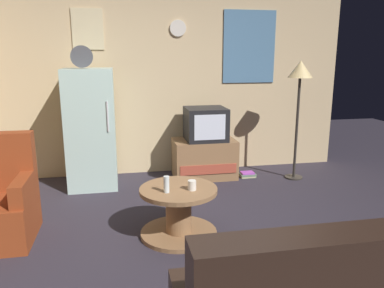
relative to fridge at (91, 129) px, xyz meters
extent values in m
plane|color=#2D2833|center=(0.98, -1.95, -0.75)|extent=(12.00, 12.00, 0.00)
cube|color=#D1B284|center=(0.98, 0.50, 0.61)|extent=(5.20, 0.10, 2.74)
cube|color=teal|center=(2.21, 0.44, 1.01)|extent=(0.76, 0.02, 1.00)
cube|color=beige|center=(0.00, 0.44, 1.23)|extent=(0.40, 0.02, 0.52)
cylinder|color=silver|center=(1.19, 0.44, 1.26)|extent=(0.22, 0.03, 0.22)
cube|color=silver|center=(0.00, 0.00, 0.00)|extent=(0.60, 0.60, 1.50)
cylinder|color=silver|center=(0.22, -0.30, 0.20)|extent=(0.02, 0.02, 0.36)
cylinder|color=#4C4C51|center=(-0.05, -0.08, 0.89)|extent=(0.26, 0.04, 0.26)
cube|color=#8E6642|center=(1.48, 0.08, -0.49)|extent=(0.84, 0.52, 0.53)
cube|color=#AD4733|center=(1.48, -0.19, -0.57)|extent=(0.76, 0.01, 0.13)
cube|color=black|center=(1.50, 0.08, -0.01)|extent=(0.54, 0.50, 0.44)
cube|color=silver|center=(1.50, -0.18, -0.01)|extent=(0.41, 0.01, 0.33)
cylinder|color=#332D28|center=(2.69, -0.20, -0.74)|extent=(0.24, 0.24, 0.02)
cylinder|color=#332D28|center=(2.69, -0.20, -0.05)|extent=(0.04, 0.04, 1.40)
cone|color=#F2D18C|center=(2.69, -0.20, 0.73)|extent=(0.32, 0.32, 0.22)
cylinder|color=#8E6642|center=(0.86, -1.59, -0.73)|extent=(0.72, 0.72, 0.04)
cylinder|color=#8E6642|center=(0.86, -1.59, -0.52)|extent=(0.24, 0.24, 0.43)
cylinder|color=#8E6642|center=(0.86, -1.59, -0.30)|extent=(0.72, 0.72, 0.04)
cylinder|color=silver|center=(0.74, -1.68, -0.21)|extent=(0.05, 0.05, 0.15)
cylinder|color=silver|center=(0.97, -1.66, -0.24)|extent=(0.08, 0.08, 0.09)
cube|color=maroon|center=(-0.52, -1.40, -0.25)|extent=(0.12, 0.60, 0.20)
cube|color=black|center=(1.46, -3.51, -0.09)|extent=(1.70, 0.20, 0.52)
cube|color=beige|center=(2.08, -0.04, -0.74)|extent=(0.21, 0.15, 0.02)
cube|color=slate|center=(2.08, -0.04, -0.72)|extent=(0.22, 0.16, 0.03)
cube|color=#A647BD|center=(2.08, -0.04, -0.70)|extent=(0.18, 0.14, 0.02)
camera|label=1|loc=(0.36, -4.87, 0.92)|focal=35.64mm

